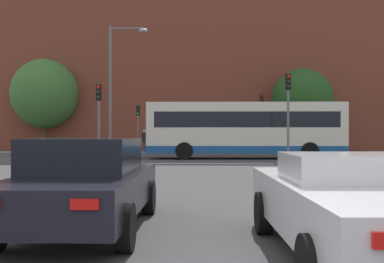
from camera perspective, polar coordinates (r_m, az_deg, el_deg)
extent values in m
cube|color=silver|center=(23.90, 0.97, -3.83)|extent=(7.21, 0.30, 0.01)
cube|color=gray|center=(37.80, 1.01, -2.47)|extent=(68.02, 2.50, 0.01)
cube|color=brown|center=(49.38, 4.21, 9.59)|extent=(42.17, 14.20, 19.77)
cube|color=black|center=(7.89, -12.50, -6.92)|extent=(1.79, 4.69, 0.58)
cube|color=black|center=(7.80, -12.57, -2.83)|extent=(1.53, 2.11, 0.55)
cylinder|color=black|center=(9.54, -15.49, -7.50)|extent=(0.22, 0.64, 0.64)
cylinder|color=black|center=(9.21, -5.17, -7.77)|extent=(0.22, 0.64, 0.64)
cylinder|color=black|center=(6.37, -7.96, -11.22)|extent=(0.22, 0.64, 0.64)
cube|color=red|center=(5.47, -12.60, -8.41)|extent=(0.32, 0.05, 0.12)
cube|color=silver|center=(6.22, 19.20, -8.55)|extent=(2.03, 4.90, 0.63)
cube|color=silver|center=(6.28, 18.83, -4.05)|extent=(1.70, 1.49, 0.34)
cylinder|color=black|center=(7.50, 8.48, -9.53)|extent=(0.23, 0.64, 0.64)
cube|color=silver|center=(28.62, 6.29, 0.43)|extent=(11.48, 2.48, 2.95)
cube|color=#194C8E|center=(28.64, 6.30, -2.08)|extent=(11.50, 2.50, 0.44)
cube|color=black|center=(28.63, 6.29, 1.37)|extent=(10.56, 2.51, 0.90)
cylinder|color=black|center=(30.34, 12.80, -2.10)|extent=(1.00, 0.28, 1.00)
cylinder|color=black|center=(28.02, 13.79, -2.27)|extent=(1.00, 0.28, 1.00)
cylinder|color=black|center=(29.73, -0.76, -2.15)|extent=(1.00, 0.28, 1.00)
cylinder|color=black|center=(27.35, -0.92, -2.32)|extent=(1.00, 0.28, 1.00)
cylinder|color=slate|center=(37.23, 8.27, 0.34)|extent=(0.12, 0.12, 3.70)
cube|color=black|center=(37.32, 8.26, 3.80)|extent=(0.26, 0.20, 0.80)
sphere|color=red|center=(37.21, 8.29, 4.20)|extent=(0.17, 0.17, 0.17)
sphere|color=black|center=(37.19, 8.29, 3.81)|extent=(0.17, 0.17, 0.17)
sphere|color=black|center=(37.17, 8.29, 3.42)|extent=(0.17, 0.17, 0.17)
cylinder|color=slate|center=(24.77, -10.98, -0.03)|extent=(0.12, 0.12, 3.18)
cube|color=black|center=(24.85, -10.98, 4.56)|extent=(0.26, 0.20, 0.80)
sphere|color=red|center=(24.75, -11.04, 5.18)|extent=(0.17, 0.17, 0.17)
sphere|color=black|center=(24.73, -11.04, 4.59)|extent=(0.17, 0.17, 0.17)
sphere|color=black|center=(24.71, -11.04, 4.00)|extent=(0.17, 0.17, 0.17)
cylinder|color=slate|center=(37.75, -6.42, -0.29)|extent=(0.12, 0.12, 2.89)
cube|color=black|center=(37.79, -6.42, 2.51)|extent=(0.26, 0.20, 0.80)
sphere|color=black|center=(37.68, -6.44, 2.91)|extent=(0.17, 0.17, 0.17)
sphere|color=black|center=(37.66, -6.44, 2.52)|extent=(0.17, 0.17, 0.17)
sphere|color=#1ED14C|center=(37.65, -6.44, 2.13)|extent=(0.17, 0.17, 0.17)
cylinder|color=slate|center=(24.79, 11.33, 0.59)|extent=(0.12, 0.12, 3.72)
cube|color=black|center=(24.92, 11.33, 5.79)|extent=(0.26, 0.20, 0.80)
sphere|color=red|center=(24.82, 11.38, 6.41)|extent=(0.17, 0.17, 0.17)
sphere|color=black|center=(24.79, 11.38, 5.82)|extent=(0.17, 0.17, 0.17)
sphere|color=black|center=(24.77, 11.38, 5.23)|extent=(0.17, 0.17, 0.17)
cylinder|color=slate|center=(27.76, -9.67, 4.53)|extent=(0.16, 0.16, 7.60)
cylinder|color=slate|center=(28.14, -7.74, 11.99)|extent=(1.88, 0.10, 0.10)
ellipsoid|color=#B2B2B7|center=(27.99, -5.79, 11.84)|extent=(0.50, 0.36, 0.22)
cylinder|color=#333851|center=(37.83, -5.72, -1.83)|extent=(0.13, 0.13, 0.85)
cylinder|color=#333851|center=(37.68, -5.59, -1.83)|extent=(0.13, 0.13, 0.85)
cube|color=#232328|center=(37.74, -5.65, -0.67)|extent=(0.41, 0.45, 0.67)
sphere|color=tan|center=(37.73, -5.65, 0.03)|extent=(0.26, 0.26, 0.26)
cylinder|color=black|center=(37.76, 7.94, -1.87)|extent=(0.13, 0.13, 0.80)
cylinder|color=black|center=(37.91, 8.05, -1.86)|extent=(0.13, 0.13, 0.80)
cube|color=#B21E23|center=(37.82, 7.99, -0.78)|extent=(0.41, 0.45, 0.63)
sphere|color=tan|center=(37.82, 7.99, -0.12)|extent=(0.24, 0.24, 0.24)
cylinder|color=#4C3823|center=(42.81, -17.08, -0.54)|extent=(0.36, 0.36, 2.47)
ellipsoid|color=#3D7033|center=(42.94, -17.07, 4.31)|extent=(5.63, 5.63, 5.91)
cylinder|color=#4C3823|center=(40.55, 12.94, -0.87)|extent=(0.36, 0.36, 2.05)
ellipsoid|color=#234C1E|center=(40.63, 12.94, 3.60)|extent=(5.04, 5.04, 5.29)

